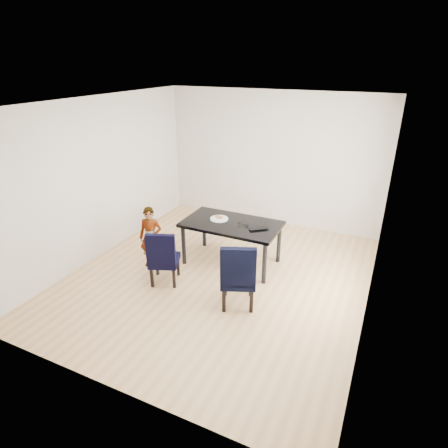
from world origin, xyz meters
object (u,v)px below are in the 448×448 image
at_px(dining_table, 231,243).
at_px(laptop, 258,227).
at_px(chair_right, 238,273).
at_px(plate, 219,219).
at_px(chair_left, 164,256).
at_px(child, 151,237).

relative_size(dining_table, laptop, 5.05).
bearing_deg(chair_right, laptop, 72.88).
height_order(dining_table, laptop, laptop).
bearing_deg(plate, laptop, -4.42).
relative_size(chair_left, plate, 2.96).
bearing_deg(chair_right, dining_table, 95.96).
relative_size(plate, laptop, 0.96).
height_order(dining_table, child, child).
bearing_deg(dining_table, child, -151.00).
xyz_separation_m(child, plate, (0.92, 0.70, 0.23)).
distance_m(chair_left, chair_right, 1.27).
relative_size(dining_table, chair_right, 1.60).
xyz_separation_m(chair_left, chair_right, (1.26, -0.06, 0.05)).
height_order(chair_left, plate, chair_left).
bearing_deg(dining_table, chair_left, -125.99).
xyz_separation_m(chair_left, plate, (0.45, 1.02, 0.31)).
relative_size(chair_left, laptop, 2.84).
bearing_deg(plate, chair_right, -53.02).
relative_size(dining_table, child, 1.52).
height_order(child, laptop, child).
height_order(dining_table, plate, plate).
relative_size(child, plate, 3.46).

